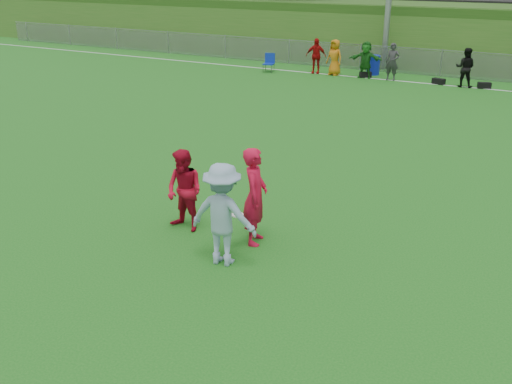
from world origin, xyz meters
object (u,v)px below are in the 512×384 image
Objects in this scene: player_blue at (223,215)px; player_red_left at (255,196)px; frisbee at (237,215)px; recycling_bin at (373,65)px; player_red_center at (185,191)px.

player_red_left is at bearing -102.90° from player_blue.
frisbee is (-0.07, 0.64, -0.28)m from player_blue.
recycling_bin is (-3.39, 18.53, -0.50)m from player_red_left.
frisbee is at bearing -89.91° from player_blue.
player_blue reaches higher than recycling_bin.
player_blue is at bearing -80.46° from recycling_bin.
player_red_center is 18.80m from recycling_bin.
player_red_left is 1.54m from player_red_center.
player_red_center is 7.11× the size of frisbee.
player_red_left is 0.50m from frisbee.
player_blue is at bearing -83.34° from frisbee.
player_red_center is (-1.52, -0.17, -0.12)m from player_red_left.
player_red_center is at bearing 78.36° from player_red_left.
player_red_left is 1.14× the size of player_red_center.
player_red_center is 1.36m from frisbee.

